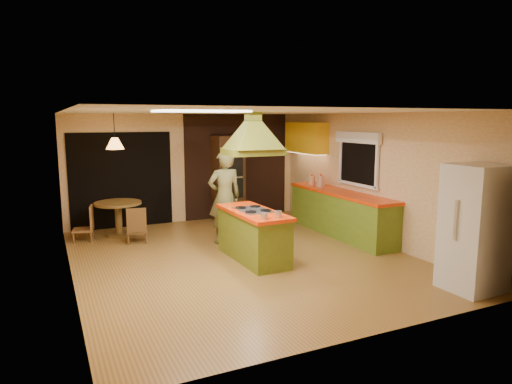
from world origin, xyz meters
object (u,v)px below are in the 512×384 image
wall_oven (228,178)px  dining_table (118,212)px  kitchen_island (253,235)px  man (225,197)px  refrigerator (475,228)px  canister_large (321,181)px

wall_oven → dining_table: size_ratio=2.12×
wall_oven → dining_table: (-2.61, -0.48, -0.50)m
kitchen_island → wall_oven: wall_oven is taller
man → refrigerator: man is taller
dining_table → refrigerator: bearing=-52.0°
refrigerator → canister_large: (0.05, 3.99, 0.15)m
man → dining_table: size_ratio=1.91×
man → wall_oven: bearing=-111.0°
wall_oven → canister_large: bearing=-50.7°
kitchen_island → dining_table: bearing=123.7°
canister_large → man: bearing=-174.6°
dining_table → wall_oven: bearing=10.3°
refrigerator → wall_oven: bearing=103.2°
wall_oven → canister_large: 2.25m
kitchen_island → wall_oven: size_ratio=0.86×
man → canister_large: size_ratio=7.43×
canister_large → refrigerator: bearing=-90.8°
kitchen_island → dining_table: kitchen_island is taller
wall_oven → canister_large: (1.50, -1.67, 0.04)m
refrigerator → man: bearing=119.8°
man → canister_large: bearing=-172.3°
kitchen_island → wall_oven: bearing=74.7°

